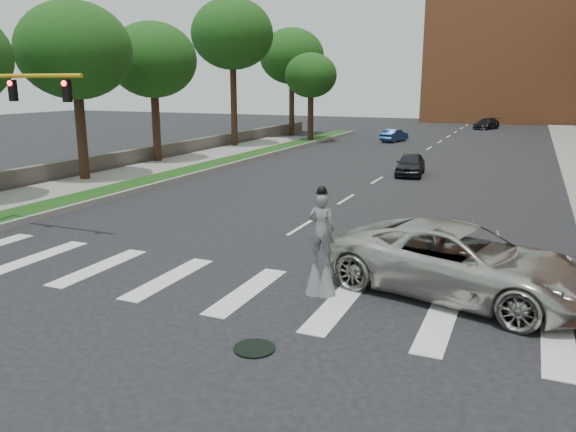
# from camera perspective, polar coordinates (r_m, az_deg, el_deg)

# --- Properties ---
(ground_plane) EXTENTS (160.00, 160.00, 0.00)m
(ground_plane) POSITION_cam_1_polar(r_m,az_deg,el_deg) (15.36, -10.18, -8.09)
(ground_plane) COLOR black
(ground_plane) RESTS_ON ground
(grass_median) EXTENTS (2.00, 60.00, 0.25)m
(grass_median) POSITION_cam_1_polar(r_m,az_deg,el_deg) (37.76, -8.17, 4.96)
(grass_median) COLOR #153C11
(grass_median) RESTS_ON ground
(median_curb) EXTENTS (0.20, 60.00, 0.28)m
(median_curb) POSITION_cam_1_polar(r_m,az_deg,el_deg) (37.22, -6.78, 4.91)
(median_curb) COLOR gray
(median_curb) RESTS_ON ground
(sidewalk_left) EXTENTS (4.00, 60.00, 0.18)m
(sidewalk_left) POSITION_cam_1_polar(r_m,az_deg,el_deg) (31.86, -22.25, 2.48)
(sidewalk_left) COLOR gray
(sidewalk_left) RESTS_ON ground
(stone_wall) EXTENTS (0.50, 56.00, 1.10)m
(stone_wall) POSITION_cam_1_polar(r_m,az_deg,el_deg) (42.40, -13.18, 6.24)
(stone_wall) COLOR #504B44
(stone_wall) RESTS_ON ground
(manhole) EXTENTS (0.90, 0.90, 0.04)m
(manhole) POSITION_cam_1_polar(r_m,az_deg,el_deg) (12.37, -3.44, -13.28)
(manhole) COLOR black
(manhole) RESTS_ON ground
(building_backdrop) EXTENTS (26.00, 14.00, 18.00)m
(building_backdrop) POSITION_cam_1_polar(r_m,az_deg,el_deg) (89.94, 22.75, 14.58)
(building_backdrop) COLOR #C16C3C
(building_backdrop) RESTS_ON ground
(traffic_signal) EXTENTS (5.30, 0.23, 6.20)m
(traffic_signal) POSITION_cam_1_polar(r_m,az_deg,el_deg) (23.23, -27.15, 8.44)
(traffic_signal) COLOR black
(traffic_signal) RESTS_ON ground
(stilt_performer) EXTENTS (0.84, 0.55, 2.98)m
(stilt_performer) POSITION_cam_1_polar(r_m,az_deg,el_deg) (14.92, 3.38, -3.58)
(stilt_performer) COLOR black
(stilt_performer) RESTS_ON ground
(suv_crossing) EXTENTS (7.45, 4.79, 1.91)m
(suv_crossing) POSITION_cam_1_polar(r_m,az_deg,el_deg) (15.62, 17.07, -4.41)
(suv_crossing) COLOR #B7B4AC
(suv_crossing) RESTS_ON ground
(car_near) EXTENTS (2.01, 4.14, 1.36)m
(car_near) POSITION_cam_1_polar(r_m,az_deg,el_deg) (35.50, 12.33, 5.17)
(car_near) COLOR black
(car_near) RESTS_ON ground
(car_mid) EXTENTS (2.11, 3.93, 1.23)m
(car_mid) POSITION_cam_1_polar(r_m,az_deg,el_deg) (55.71, 10.75, 8.05)
(car_mid) COLOR navy
(car_mid) RESTS_ON ground
(car_far) EXTENTS (3.25, 4.94, 1.33)m
(car_far) POSITION_cam_1_polar(r_m,az_deg,el_deg) (74.01, 19.52, 8.83)
(car_far) COLOR black
(car_far) RESTS_ON ground
(tree_2) EXTENTS (6.26, 6.26, 9.96)m
(tree_2) POSITION_cam_1_polar(r_m,az_deg,el_deg) (34.16, -20.87, 15.38)
(tree_2) COLOR black
(tree_2) RESTS_ON ground
(tree_3) EXTENTS (6.01, 6.01, 9.64)m
(tree_3) POSITION_cam_1_polar(r_m,az_deg,el_deg) (40.77, -13.58, 15.11)
(tree_3) COLOR black
(tree_3) RESTS_ON ground
(tree_4) EXTENTS (7.00, 7.00, 12.58)m
(tree_4) POSITION_cam_1_polar(r_m,az_deg,el_deg) (50.19, -5.68, 17.88)
(tree_4) COLOR black
(tree_4) RESTS_ON ground
(tree_5) EXTENTS (6.88, 6.88, 11.25)m
(tree_5) POSITION_cam_1_polar(r_m,az_deg,el_deg) (61.94, 0.38, 15.90)
(tree_5) COLOR black
(tree_5) RESTS_ON ground
(tree_6) EXTENTS (4.87, 4.87, 8.31)m
(tree_6) POSITION_cam_1_polar(r_m,az_deg,el_deg) (54.08, 2.34, 14.03)
(tree_6) COLOR black
(tree_6) RESTS_ON ground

